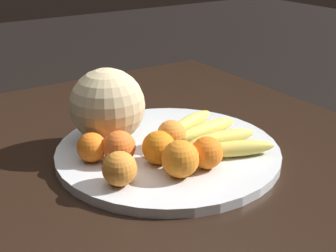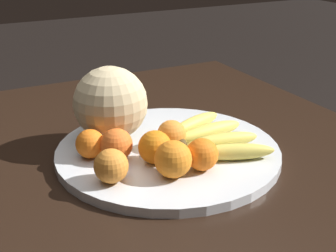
# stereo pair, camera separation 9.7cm
# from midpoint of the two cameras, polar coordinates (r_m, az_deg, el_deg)

# --- Properties ---
(kitchen_table) EXTENTS (1.29, 0.93, 0.76)m
(kitchen_table) POSITION_cam_midpoint_polar(r_m,az_deg,el_deg) (1.05, 0.50, -8.90)
(kitchen_table) COLOR black
(kitchen_table) RESTS_ON ground_plane
(fruit_bowl) EXTENTS (0.47, 0.47, 0.02)m
(fruit_bowl) POSITION_cam_midpoint_polar(r_m,az_deg,el_deg) (1.00, -2.80, -3.15)
(fruit_bowl) COLOR silver
(fruit_bowl) RESTS_ON kitchen_table
(melon) EXTENTS (0.16, 0.16, 0.16)m
(melon) POSITION_cam_midpoint_polar(r_m,az_deg,el_deg) (1.01, -10.14, 2.41)
(melon) COLOR beige
(melon) RESTS_ON fruit_bowl
(banana_bunch) EXTENTS (0.25, 0.19, 0.04)m
(banana_bunch) POSITION_cam_midpoint_polar(r_m,az_deg,el_deg) (1.01, 2.66, -1.09)
(banana_bunch) COLOR #473819
(banana_bunch) RESTS_ON fruit_bowl
(orange_front_left) EXTENTS (0.07, 0.07, 0.07)m
(orange_front_left) POSITION_cam_midpoint_polar(r_m,az_deg,el_deg) (0.87, -1.70, -4.10)
(orange_front_left) COLOR orange
(orange_front_left) RESTS_ON fruit_bowl
(orange_front_right) EXTENTS (0.06, 0.06, 0.06)m
(orange_front_right) POSITION_cam_midpoint_polar(r_m,az_deg,el_deg) (0.85, -9.22, -5.24)
(orange_front_right) COLOR orange
(orange_front_right) RESTS_ON fruit_bowl
(orange_mid_center) EXTENTS (0.07, 0.07, 0.07)m
(orange_mid_center) POSITION_cam_midpoint_polar(r_m,az_deg,el_deg) (0.93, -8.96, -2.60)
(orange_mid_center) COLOR orange
(orange_mid_center) RESTS_ON fruit_bowl
(orange_back_left) EXTENTS (0.06, 0.06, 0.06)m
(orange_back_left) POSITION_cam_midpoint_polar(r_m,az_deg,el_deg) (0.98, -2.41, -1.08)
(orange_back_left) COLOR orange
(orange_back_left) RESTS_ON fruit_bowl
(orange_back_right) EXTENTS (0.06, 0.06, 0.06)m
(orange_back_right) POSITION_cam_midpoint_polar(r_m,az_deg,el_deg) (0.95, -12.21, -2.63)
(orange_back_right) COLOR orange
(orange_back_right) RESTS_ON fruit_bowl
(orange_top_small) EXTENTS (0.06, 0.06, 0.06)m
(orange_top_small) POSITION_cam_midpoint_polar(r_m,az_deg,el_deg) (0.90, 1.69, -3.34)
(orange_top_small) COLOR orange
(orange_top_small) RESTS_ON fruit_bowl
(orange_side_extra) EXTENTS (0.07, 0.07, 0.07)m
(orange_side_extra) POSITION_cam_midpoint_polar(r_m,az_deg,el_deg) (0.92, -4.18, -2.71)
(orange_side_extra) COLOR orange
(orange_side_extra) RESTS_ON fruit_bowl
(produce_tag) EXTENTS (0.07, 0.07, 0.00)m
(produce_tag) POSITION_cam_midpoint_polar(r_m,az_deg,el_deg) (0.98, -4.70, -3.07)
(produce_tag) COLOR white
(produce_tag) RESTS_ON fruit_bowl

